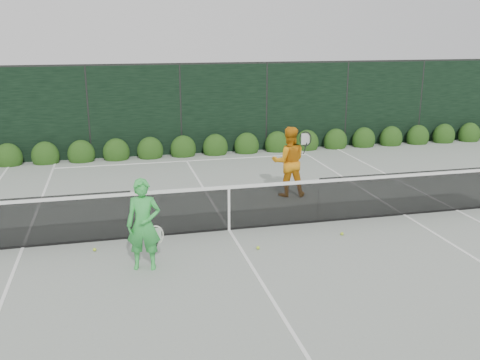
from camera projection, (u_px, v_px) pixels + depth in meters
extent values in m
plane|color=gray|center=(229.00, 230.00, 11.32)|extent=(80.00, 80.00, 0.00)
cube|color=black|center=(15.00, 224.00, 10.24)|extent=(4.40, 0.01, 1.02)
cube|color=black|center=(229.00, 209.00, 11.19)|extent=(4.00, 0.01, 0.96)
cube|color=black|center=(409.00, 193.00, 12.14)|extent=(4.40, 0.01, 1.02)
cube|color=white|center=(229.00, 187.00, 11.07)|extent=(12.80, 0.03, 0.07)
cube|color=black|center=(229.00, 229.00, 11.32)|extent=(12.80, 0.02, 0.04)
cube|color=white|center=(229.00, 210.00, 11.20)|extent=(0.05, 0.03, 0.91)
imported|color=green|center=(144.00, 225.00, 9.30)|extent=(0.66, 0.51, 1.64)
torus|color=white|center=(155.00, 235.00, 9.51)|extent=(0.30, 0.04, 0.30)
cylinder|color=black|center=(156.00, 248.00, 9.57)|extent=(0.10, 0.03, 0.30)
imported|color=orange|center=(289.00, 162.00, 13.47)|extent=(0.96, 0.80, 1.78)
torus|color=black|center=(305.00, 139.00, 13.20)|extent=(0.30, 0.08, 0.30)
cylinder|color=black|center=(305.00, 148.00, 13.26)|extent=(0.10, 0.03, 0.30)
cube|color=white|center=(456.00, 210.00, 12.56)|extent=(0.06, 23.77, 0.01)
cube|color=white|center=(23.00, 248.00, 10.39)|extent=(0.06, 23.77, 0.01)
cube|color=white|center=(404.00, 215.00, 12.25)|extent=(0.06, 23.77, 0.01)
cube|color=white|center=(168.00, 131.00, 22.45)|extent=(11.03, 0.06, 0.01)
cube|color=white|center=(187.00, 161.00, 17.31)|extent=(8.23, 0.06, 0.01)
cube|color=white|center=(229.00, 230.00, 11.32)|extent=(0.06, 12.80, 0.01)
cube|color=black|center=(181.00, 110.00, 17.94)|extent=(32.00, 0.06, 3.00)
cube|color=#262826|center=(179.00, 64.00, 17.53)|extent=(32.00, 0.06, 0.06)
cylinder|color=#262826|center=(88.00, 113.00, 17.26)|extent=(0.08, 0.08, 3.00)
cylinder|color=#262826|center=(181.00, 110.00, 17.94)|extent=(0.08, 0.08, 3.00)
cylinder|color=#262826|center=(266.00, 107.00, 18.62)|extent=(0.08, 0.08, 3.00)
cylinder|color=#262826|center=(346.00, 105.00, 19.30)|extent=(0.08, 0.08, 3.00)
cylinder|color=#262826|center=(420.00, 102.00, 19.97)|extent=(0.08, 0.08, 3.00)
ellipsoid|color=#16370F|center=(8.00, 158.00, 16.71)|extent=(0.86, 0.65, 0.94)
ellipsoid|color=#16370F|center=(45.00, 156.00, 16.96)|extent=(0.86, 0.65, 0.94)
ellipsoid|color=#16370F|center=(81.00, 154.00, 17.21)|extent=(0.86, 0.65, 0.94)
ellipsoid|color=#16370F|center=(116.00, 153.00, 17.46)|extent=(0.86, 0.65, 0.94)
ellipsoid|color=#16370F|center=(150.00, 151.00, 17.70)|extent=(0.86, 0.65, 0.94)
ellipsoid|color=#16370F|center=(183.00, 149.00, 17.95)|extent=(0.86, 0.65, 0.94)
ellipsoid|color=#16370F|center=(215.00, 148.00, 18.20)|extent=(0.86, 0.65, 0.94)
ellipsoid|color=#16370F|center=(247.00, 146.00, 18.45)|extent=(0.86, 0.65, 0.94)
ellipsoid|color=#16370F|center=(277.00, 144.00, 18.70)|extent=(0.86, 0.65, 0.94)
ellipsoid|color=#16370F|center=(307.00, 143.00, 18.95)|extent=(0.86, 0.65, 0.94)
ellipsoid|color=#16370F|center=(335.00, 142.00, 19.20)|extent=(0.86, 0.65, 0.94)
ellipsoid|color=#16370F|center=(364.00, 140.00, 19.44)|extent=(0.86, 0.65, 0.94)
ellipsoid|color=#16370F|center=(391.00, 139.00, 19.69)|extent=(0.86, 0.65, 0.94)
ellipsoid|color=#16370F|center=(418.00, 137.00, 19.94)|extent=(0.86, 0.65, 0.94)
ellipsoid|color=#16370F|center=(444.00, 136.00, 20.19)|extent=(0.86, 0.65, 0.94)
ellipsoid|color=#16370F|center=(469.00, 135.00, 20.44)|extent=(0.86, 0.65, 0.94)
sphere|color=#B1D62F|center=(258.00, 248.00, 10.31)|extent=(0.07, 0.07, 0.07)
sphere|color=#B1D62F|center=(95.00, 250.00, 10.22)|extent=(0.07, 0.07, 0.07)
sphere|color=#B1D62F|center=(342.00, 234.00, 11.02)|extent=(0.07, 0.07, 0.07)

